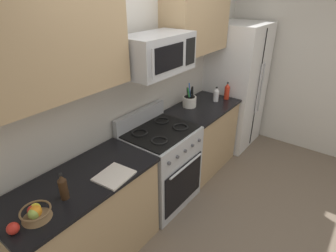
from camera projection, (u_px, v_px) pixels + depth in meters
The scene contains 17 objects.
ground_plane at pixel (211, 224), 2.98m from camera, with size 16.00×16.00×0.00m, color #6B5B4C.
wall_back at pixel (132, 90), 2.96m from camera, with size 8.00×0.10×2.60m, color beige.
counter_left at pixel (87, 223), 2.40m from camera, with size 1.30×0.63×0.91m.
range_oven at pixel (161, 166), 3.13m from camera, with size 0.76×0.67×1.09m.
counter_right at pixel (201, 137), 3.77m from camera, with size 1.00×0.63×0.91m.
refrigerator at pixel (235, 87), 4.21m from camera, with size 0.82×0.74×1.84m.
wall_right at pixel (296, 62), 4.04m from camera, with size 0.10×8.00×2.60m, color beige.
microwave at pixel (157, 53), 2.58m from camera, with size 0.74×0.44×0.36m.
upper_cabinets_left at pixel (40, 46), 1.81m from camera, with size 1.29×0.34×0.73m.
upper_cabinets_right at pixel (196, 20), 3.19m from camera, with size 0.99×0.34×0.73m.
utensil_crock at pixel (190, 101), 3.52m from camera, with size 0.17×0.17×0.32m.
fruit_basket at pixel (36, 213), 1.83m from camera, with size 0.20×0.20×0.10m.
apple_loose at pixel (13, 228), 1.72m from camera, with size 0.08×0.08×0.08m, color red.
cutting_board at pixel (114, 176), 2.24m from camera, with size 0.28×0.25×0.02m, color silver.
bottle_hot_sauce at pixel (227, 91), 3.74m from camera, with size 0.07×0.07×0.23m.
bottle_vinegar at pixel (216, 95), 3.68m from camera, with size 0.07×0.07×0.20m.
bottle_soy at pixel (63, 187), 1.98m from camera, with size 0.06×0.06×0.22m.
Camera 1 is at (-2.01, -0.94, 2.30)m, focal length 29.55 mm.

